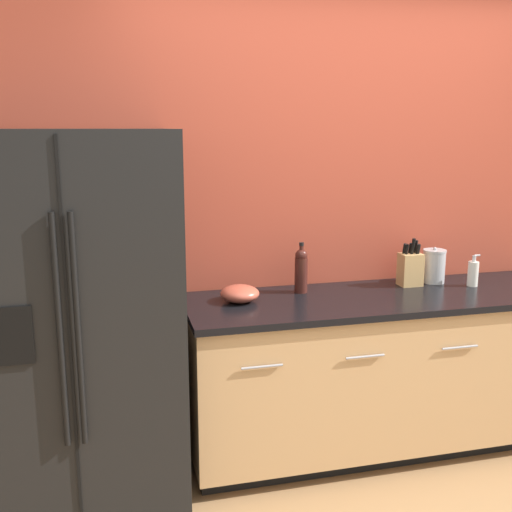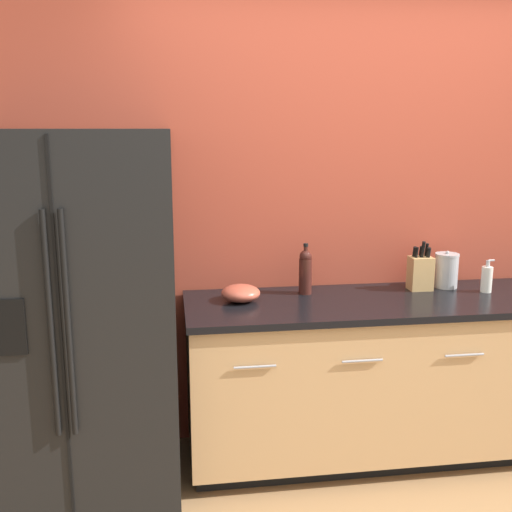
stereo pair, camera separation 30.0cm
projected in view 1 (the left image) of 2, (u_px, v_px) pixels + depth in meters
The scene contains 8 objects.
wall_back at pixel (340, 213), 3.44m from camera, with size 10.00×0.05×2.60m.
counter_unit at pixel (382, 371), 3.33m from camera, with size 2.18×0.64×0.90m.
refrigerator at pixel (75, 323), 2.79m from camera, with size 0.96×0.79×1.77m.
knife_block at pixel (410, 268), 3.40m from camera, with size 0.12×0.10×0.28m.
wine_bottle at pixel (301, 270), 3.25m from camera, with size 0.07×0.07×0.28m.
soap_dispenser at pixel (473, 273), 3.39m from camera, with size 0.06×0.06×0.18m.
steel_canister at pixel (434, 266), 3.46m from camera, with size 0.13×0.13×0.21m.
mixing_bowl at pixel (240, 294), 3.09m from camera, with size 0.20×0.20×0.09m.
Camera 1 is at (-1.30, -1.81, 1.78)m, focal length 42.00 mm.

